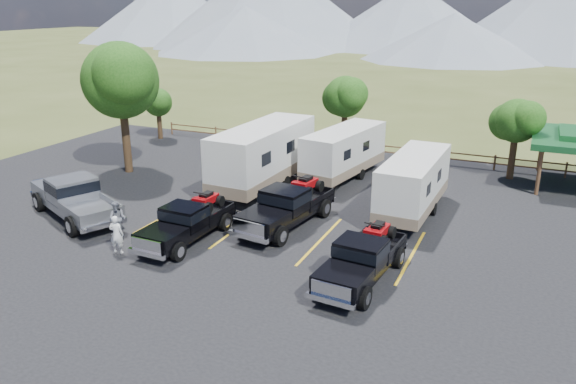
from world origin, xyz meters
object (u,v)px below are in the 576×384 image
at_px(rig_left, 188,221).
at_px(rig_right, 363,258).
at_px(trailer_center, 344,153).
at_px(rig_center, 288,205).
at_px(tree_big_nw, 120,80).
at_px(trailer_left, 263,156).
at_px(person_b, 118,219).
at_px(trailer_right, 413,184).
at_px(person_a, 116,234).
at_px(pickup_silver, 75,198).

height_order(rig_left, rig_right, rig_right).
bearing_deg(trailer_center, rig_center, -80.58).
relative_size(tree_big_nw, trailer_center, 0.93).
xyz_separation_m(rig_right, trailer_left, (-8.27, 8.34, 0.93)).
relative_size(rig_left, person_b, 3.52).
bearing_deg(rig_center, trailer_center, 97.86).
distance_m(rig_left, rig_center, 4.67).
height_order(trailer_left, trailer_center, trailer_left).
height_order(rig_center, trailer_right, trailer_right).
xyz_separation_m(person_a, person_b, (-1.18, 1.47, -0.03)).
height_order(trailer_center, trailer_right, trailer_center).
relative_size(trailer_left, pickup_silver, 1.46).
distance_m(rig_center, trailer_right, 6.33).
xyz_separation_m(trailer_left, person_b, (-2.90, -8.73, -1.03)).
distance_m(tree_big_nw, rig_left, 12.67).
relative_size(rig_left, pickup_silver, 0.81).
xyz_separation_m(rig_left, pickup_silver, (-6.41, 0.01, 0.14)).
relative_size(rig_right, trailer_right, 0.69).
height_order(rig_right, trailer_left, trailer_left).
height_order(rig_left, person_a, rig_left).
xyz_separation_m(rig_left, trailer_left, (-0.23, 7.87, 0.94)).
height_order(rig_center, rig_right, rig_center).
xyz_separation_m(rig_right, pickup_silver, (-14.45, 0.48, 0.13)).
bearing_deg(rig_center, tree_big_nw, 170.01).
relative_size(trailer_left, trailer_center, 1.19).
bearing_deg(trailer_left, rig_right, -42.92).
bearing_deg(rig_right, rig_left, -178.37).
bearing_deg(tree_big_nw, rig_left, -38.44).
height_order(trailer_center, person_b, trailer_center).
relative_size(tree_big_nw, person_b, 4.93).
height_order(tree_big_nw, person_a, tree_big_nw).
xyz_separation_m(trailer_left, person_a, (-1.72, -10.19, -1.00)).
height_order(tree_big_nw, rig_right, tree_big_nw).
bearing_deg(tree_big_nw, rig_center, -17.78).
relative_size(rig_right, person_b, 3.61).
height_order(rig_left, trailer_left, trailer_left).
relative_size(tree_big_nw, rig_right, 1.36).
xyz_separation_m(tree_big_nw, trailer_left, (9.00, 0.55, -3.73)).
height_order(trailer_left, pickup_silver, trailer_left).
relative_size(tree_big_nw, pickup_silver, 1.13).
distance_m(trailer_right, person_a, 13.97).
height_order(trailer_center, pickup_silver, trailer_center).
xyz_separation_m(trailer_center, trailer_right, (4.98, -4.25, -0.01)).
distance_m(tree_big_nw, person_a, 12.98).
bearing_deg(trailer_right, person_a, -135.23).
bearing_deg(trailer_center, trailer_right, -31.14).
bearing_deg(person_b, rig_left, -2.36).
bearing_deg(rig_left, trailer_center, 75.95).
xyz_separation_m(tree_big_nw, rig_right, (17.27, -7.80, -4.65)).
relative_size(trailer_left, person_b, 6.32).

